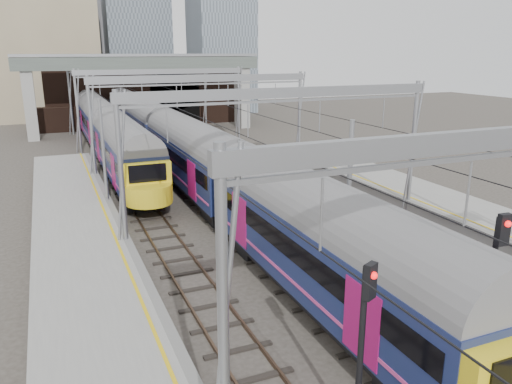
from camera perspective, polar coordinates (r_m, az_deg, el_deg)
name	(u,v)px	position (r m, az deg, el deg)	size (l,w,h in m)	color
ground	(372,303)	(20.65, 13.06, -12.30)	(160.00, 160.00, 0.00)	#38332D
platform_left	(95,312)	(19.31, -17.92, -12.91)	(4.32, 55.00, 1.12)	gray
tracks	(237,201)	(32.97, -2.20, -1.05)	(14.40, 80.00, 0.22)	#4C3828
overhead_line	(205,93)	(37.81, -5.86, 11.17)	(16.80, 80.00, 8.00)	gray
retaining_wall	(146,93)	(67.84, -12.43, 11.04)	(28.00, 2.75, 9.00)	black
overbridge	(143,71)	(61.59, -12.83, 13.30)	(28.00, 3.00, 9.25)	gray
city_skyline	(127,1)	(86.46, -14.51, 20.36)	(37.50, 27.50, 60.00)	tan
train_main	(165,137)	(42.78, -10.36, 6.21)	(3.02, 69.80, 5.12)	black
train_second	(99,122)	(54.24, -17.45, 7.68)	(2.93, 50.80, 5.00)	black
signal_near_left	(364,331)	(12.74, 12.20, -15.27)	(0.39, 0.47, 4.90)	black
signal_near_centre	(493,276)	(16.33, 25.48, -8.66)	(0.38, 0.48, 5.21)	black
equip_cover_a	(420,298)	(21.46, 18.20, -11.41)	(0.93, 0.66, 0.11)	#183EBB
equip_cover_b	(278,222)	(28.89, 2.59, -3.47)	(0.83, 0.59, 0.10)	#183EBB
equip_cover_c	(435,252)	(26.18, 19.78, -6.52)	(0.95, 0.67, 0.11)	#183EBB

